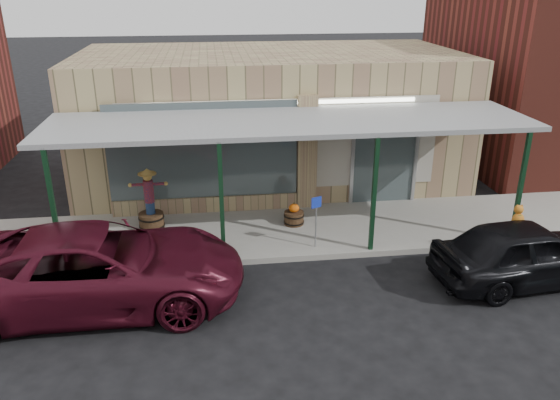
{
  "coord_description": "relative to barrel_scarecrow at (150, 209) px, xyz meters",
  "views": [
    {
      "loc": [
        -1.96,
        -9.47,
        6.33
      ],
      "look_at": [
        -0.39,
        2.6,
        1.39
      ],
      "focal_mm": 35.0,
      "sensor_mm": 36.0,
      "label": 1
    }
  ],
  "objects": [
    {
      "name": "parked_sedan",
      "position": [
        8.5,
        -3.63,
        0.01
      ],
      "size": [
        4.38,
        2.1,
        1.51
      ],
      "rotation": [
        0.0,
        0.0,
        1.67
      ],
      "color": "black",
      "rests_on": "ground"
    },
    {
      "name": "ground",
      "position": [
        3.65,
        -4.08,
        -0.72
      ],
      "size": [
        120.0,
        120.0,
        0.0
      ],
      "primitive_type": "plane",
      "color": "black",
      "rests_on": "ground"
    },
    {
      "name": "storefront",
      "position": [
        3.64,
        4.09,
        1.37
      ],
      "size": [
        12.0,
        6.25,
        4.2
      ],
      "color": "tan",
      "rests_on": "ground"
    },
    {
      "name": "handicap_sign",
      "position": [
        4.12,
        -1.63,
        0.29
      ],
      "size": [
        0.26,
        0.12,
        1.33
      ],
      "rotation": [
        0.0,
        0.0,
        0.37
      ],
      "color": "gray",
      "rests_on": "sidewalk"
    },
    {
      "name": "block_buildings_near",
      "position": [
        5.65,
        5.12,
        3.05
      ],
      "size": [
        61.0,
        8.0,
        8.0
      ],
      "color": "maroon",
      "rests_on": "ground"
    },
    {
      "name": "awning",
      "position": [
        3.65,
        -0.51,
        2.29
      ],
      "size": [
        12.0,
        3.0,
        3.04
      ],
      "color": "gray",
      "rests_on": "ground"
    },
    {
      "name": "sidewalk",
      "position": [
        3.65,
        -0.48,
        -0.64
      ],
      "size": [
        40.0,
        3.2,
        0.15
      ],
      "primitive_type": "cube",
      "color": "gray",
      "rests_on": "ground"
    },
    {
      "name": "car_maroon",
      "position": [
        -0.76,
        -3.3,
        0.11
      ],
      "size": [
        6.0,
        2.78,
        1.66
      ],
      "primitive_type": "imported",
      "rotation": [
        0.0,
        0.0,
        1.57
      ],
      "color": "#460E1C",
      "rests_on": "ground"
    },
    {
      "name": "barrel_pumpkin",
      "position": [
        3.8,
        -0.22,
        -0.35
      ],
      "size": [
        0.58,
        0.58,
        0.63
      ],
      "rotation": [
        0.0,
        0.0,
        0.1
      ],
      "color": "#49311D",
      "rests_on": "sidewalk"
    },
    {
      "name": "barrel_scarecrow",
      "position": [
        0.0,
        0.0,
        0.0
      ],
      "size": [
        1.02,
        0.75,
        1.68
      ],
      "rotation": [
        0.0,
        0.0,
        -0.17
      ],
      "color": "#49311D",
      "rests_on": "sidewalk"
    }
  ]
}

